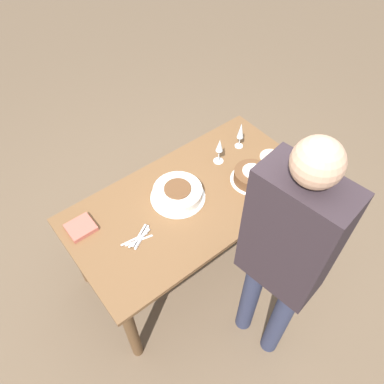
{
  "coord_description": "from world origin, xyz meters",
  "views": [
    {
      "loc": [
        -0.95,
        -1.19,
        2.61
      ],
      "look_at": [
        0.0,
        0.0,
        0.8
      ],
      "focal_mm": 35.0,
      "sensor_mm": 36.0,
      "label": 1
    }
  ],
  "objects_px": {
    "cake_center_white": "(178,193)",
    "wine_glass_far": "(241,132)",
    "cake_front_chocolate": "(252,176)",
    "person_cutting": "(285,252)",
    "wine_glass_near": "(219,147)"
  },
  "relations": [
    {
      "from": "cake_center_white",
      "to": "person_cutting",
      "type": "height_order",
      "value": "person_cutting"
    },
    {
      "from": "wine_glass_far",
      "to": "person_cutting",
      "type": "xyz_separation_m",
      "value": [
        -0.6,
        -0.91,
        0.19
      ]
    },
    {
      "from": "wine_glass_near",
      "to": "cake_front_chocolate",
      "type": "bearing_deg",
      "value": -78.99
    },
    {
      "from": "cake_front_chocolate",
      "to": "wine_glass_far",
      "type": "distance_m",
      "value": 0.35
    },
    {
      "from": "wine_glass_near",
      "to": "person_cutting",
      "type": "xyz_separation_m",
      "value": [
        -0.38,
        -0.89,
        0.2
      ]
    },
    {
      "from": "cake_center_white",
      "to": "wine_glass_far",
      "type": "distance_m",
      "value": 0.65
    },
    {
      "from": "wine_glass_near",
      "to": "cake_center_white",
      "type": "bearing_deg",
      "value": -168.8
    },
    {
      "from": "cake_center_white",
      "to": "cake_front_chocolate",
      "type": "relative_size",
      "value": 1.27
    },
    {
      "from": "cake_front_chocolate",
      "to": "wine_glass_near",
      "type": "bearing_deg",
      "value": 101.01
    },
    {
      "from": "cake_center_white",
      "to": "cake_front_chocolate",
      "type": "distance_m",
      "value": 0.51
    },
    {
      "from": "wine_glass_near",
      "to": "person_cutting",
      "type": "relative_size",
      "value": 0.11
    },
    {
      "from": "wine_glass_far",
      "to": "cake_center_white",
      "type": "bearing_deg",
      "value": -170.53
    },
    {
      "from": "wine_glass_near",
      "to": "person_cutting",
      "type": "height_order",
      "value": "person_cutting"
    },
    {
      "from": "person_cutting",
      "to": "wine_glass_far",
      "type": "bearing_deg",
      "value": -40.96
    },
    {
      "from": "cake_front_chocolate",
      "to": "wine_glass_far",
      "type": "bearing_deg",
      "value": 60.74
    }
  ]
}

